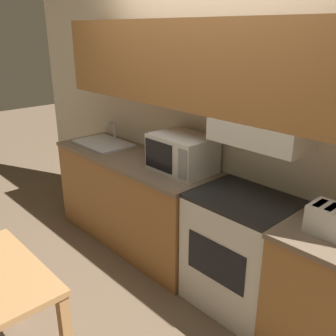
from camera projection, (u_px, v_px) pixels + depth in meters
name	position (u px, v px, depth m)	size (l,w,h in m)	color
ground_plane	(207.00, 257.00, 3.51)	(16.00, 16.00, 0.00)	brown
wall_back	(210.00, 98.00, 2.93)	(5.59, 0.38, 2.55)	silver
lower_counter_main	(134.00, 199.00, 3.65)	(1.80, 0.62, 0.90)	#A36B38
lower_counter_right_stub	(332.00, 300.00, 2.30)	(0.68, 0.62, 0.90)	#A36B38
stove_range	(240.00, 252.00, 2.79)	(0.72, 0.58, 0.90)	silver
microwave	(182.00, 153.00, 3.08)	(0.51, 0.38, 0.30)	silver
toaster	(336.00, 222.00, 2.13)	(0.31, 0.19, 0.17)	silver
sink_basin	(103.00, 143.00, 3.82)	(0.58, 0.40, 0.21)	#B7BABF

